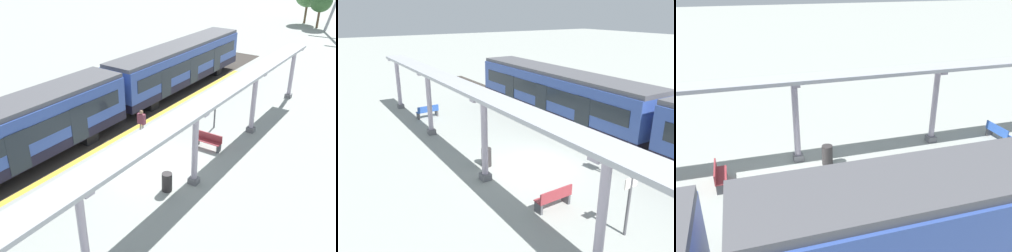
# 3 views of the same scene
# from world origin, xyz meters

# --- Properties ---
(ground_plane) EXTENTS (176.00, 176.00, 0.00)m
(ground_plane) POSITION_xyz_m (0.00, 0.00, 0.00)
(ground_plane) COLOR #9BA099
(tactile_edge_strip) EXTENTS (0.35, 34.44, 0.01)m
(tactile_edge_strip) POSITION_xyz_m (-3.15, 0.00, 0.00)
(tactile_edge_strip) COLOR yellow
(tactile_edge_strip) RESTS_ON ground
(trackbed) EXTENTS (3.20, 46.44, 0.01)m
(trackbed) POSITION_xyz_m (-4.93, 0.00, 0.00)
(trackbed) COLOR #38332D
(trackbed) RESTS_ON ground
(train_near_carriage) EXTENTS (2.65, 14.71, 3.48)m
(train_near_carriage) POSITION_xyz_m (-4.92, -4.69, 1.83)
(train_near_carriage) COLOR #334E9D
(train_near_carriage) RESTS_ON ground
(canopy_pillar_nearest) EXTENTS (1.10, 0.44, 3.73)m
(canopy_pillar_nearest) POSITION_xyz_m (2.88, -13.55, 1.89)
(canopy_pillar_nearest) COLOR slate
(canopy_pillar_nearest) RESTS_ON ground
(canopy_pillar_second) EXTENTS (1.10, 0.44, 3.73)m
(canopy_pillar_second) POSITION_xyz_m (2.88, -6.86, 1.89)
(canopy_pillar_second) COLOR slate
(canopy_pillar_second) RESTS_ON ground
(canopy_pillar_third) EXTENTS (1.10, 0.44, 3.73)m
(canopy_pillar_third) POSITION_xyz_m (2.88, -0.07, 1.89)
(canopy_pillar_third) COLOR slate
(canopy_pillar_third) RESTS_ON ground
(canopy_pillar_fourth) EXTENTS (1.10, 0.44, 3.73)m
(canopy_pillar_fourth) POSITION_xyz_m (2.88, 6.53, 1.89)
(canopy_pillar_fourth) COLOR slate
(canopy_pillar_fourth) RESTS_ON ground
(canopy_beam) EXTENTS (1.20, 27.77, 0.16)m
(canopy_beam) POSITION_xyz_m (2.88, -0.07, 3.81)
(canopy_beam) COLOR #A8AAB2
(canopy_beam) RESTS_ON canopy_pillar_nearest
(bench_near_end) EXTENTS (1.52, 0.51, 0.86)m
(bench_near_end) POSITION_xyz_m (1.94, -10.14, 0.44)
(bench_near_end) COLOR #274DA1
(bench_near_end) RESTS_ON ground
(bench_mid_platform) EXTENTS (1.51, 0.46, 0.86)m
(bench_mid_platform) POSITION_xyz_m (1.78, 3.30, 0.44)
(bench_mid_platform) COLOR maroon
(bench_mid_platform) RESTS_ON ground
(trash_bin) EXTENTS (0.48, 0.48, 0.90)m
(trash_bin) POSITION_xyz_m (2.17, -1.26, 0.45)
(trash_bin) COLOR #2E2B2B
(trash_bin) RESTS_ON ground
(platform_info_sign) EXTENTS (0.56, 0.10, 2.20)m
(platform_info_sign) POSITION_xyz_m (0.79, 5.78, 1.33)
(platform_info_sign) COLOR #4C4C51
(platform_info_sign) RESTS_ON ground
(passenger_waiting_near_edge) EXTENTS (0.49, 0.23, 1.68)m
(passenger_waiting_near_edge) POSITION_xyz_m (-2.11, 2.28, 1.05)
(passenger_waiting_near_edge) COLOR gray
(passenger_waiting_near_edge) RESTS_ON ground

